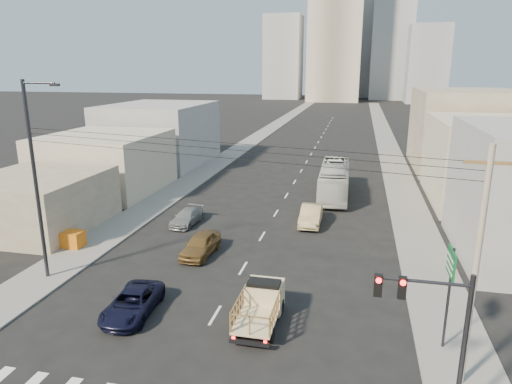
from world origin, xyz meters
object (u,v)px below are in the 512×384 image
at_px(traffic_signal, 435,324).
at_px(sedan_grey, 187,217).
at_px(streetlamp_left, 37,177).
at_px(green_sign, 450,274).
at_px(crate_stack, 71,239).
at_px(utility_pole, 476,269).
at_px(sedan_tan, 311,215).
at_px(city_bus, 334,180).
at_px(navy_pickup, 133,303).
at_px(flatbed_pickup, 260,303).
at_px(sedan_brown, 201,245).

bearing_deg(traffic_signal, sedan_grey, 131.07).
height_order(traffic_signal, streetlamp_left, streetlamp_left).
bearing_deg(green_sign, sedan_grey, 142.11).
height_order(sedan_grey, crate_stack, crate_stack).
bearing_deg(utility_pole, green_sign, 97.67).
bearing_deg(streetlamp_left, sedan_tan, 42.89).
relative_size(city_bus, streetlamp_left, 0.98).
bearing_deg(navy_pickup, flatbed_pickup, 1.64).
relative_size(sedan_brown, sedan_grey, 1.06).
relative_size(navy_pickup, sedan_grey, 1.11).
xyz_separation_m(city_bus, utility_pole, (6.79, -28.14, 3.54)).
distance_m(sedan_grey, streetlamp_left, 13.64).
distance_m(sedan_brown, sedan_tan, 10.63).
relative_size(city_bus, traffic_signal, 1.97).
distance_m(navy_pickup, sedan_grey, 14.46).
bearing_deg(streetlamp_left, navy_pickup, -21.67).
relative_size(traffic_signal, streetlamp_left, 0.50).
bearing_deg(traffic_signal, green_sign, 74.45).
xyz_separation_m(city_bus, green_sign, (6.46, -25.64, 2.10)).
relative_size(sedan_grey, streetlamp_left, 0.35).
bearing_deg(city_bus, utility_pole, -77.78).
xyz_separation_m(flatbed_pickup, crate_stack, (-15.49, 6.83, -0.40)).
bearing_deg(navy_pickup, sedan_brown, 80.40).
relative_size(sedan_tan, sedan_grey, 1.13).
xyz_separation_m(flatbed_pickup, green_sign, (8.68, -0.32, 2.65)).
xyz_separation_m(sedan_grey, traffic_signal, (16.49, -18.92, 3.47)).
height_order(sedan_brown, green_sign, green_sign).
xyz_separation_m(green_sign, crate_stack, (-24.16, 7.15, -3.05)).
height_order(sedan_brown, sedan_grey, sedan_brown).
distance_m(sedan_grey, traffic_signal, 25.33).
bearing_deg(city_bus, sedan_brown, -116.13).
bearing_deg(flatbed_pickup, green_sign, -2.10).
distance_m(sedan_brown, sedan_grey, 6.75).
distance_m(navy_pickup, sedan_tan, 18.22).
xyz_separation_m(flatbed_pickup, streetlamp_left, (-13.88, 2.18, 5.34)).
distance_m(sedan_brown, utility_pole, 18.79).
distance_m(navy_pickup, utility_pole, 16.54).
relative_size(sedan_brown, green_sign, 0.89).
relative_size(sedan_brown, utility_pole, 0.44).
xyz_separation_m(sedan_brown, streetlamp_left, (-7.97, -5.52, 5.68)).
xyz_separation_m(sedan_brown, sedan_tan, (6.79, 8.19, 0.03)).
bearing_deg(green_sign, sedan_tan, 115.69).
relative_size(navy_pickup, traffic_signal, 0.78).
bearing_deg(city_bus, sedan_grey, -135.59).
distance_m(green_sign, utility_pole, 2.91).
xyz_separation_m(city_bus, traffic_signal, (5.06, -30.65, 2.43)).
xyz_separation_m(sedan_brown, crate_stack, (-9.58, -0.87, -0.07)).
bearing_deg(flatbed_pickup, crate_stack, 156.19).
bearing_deg(city_bus, sedan_tan, -99.45).
relative_size(traffic_signal, crate_stack, 3.33).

